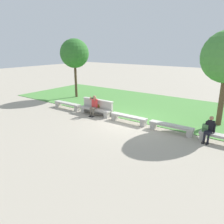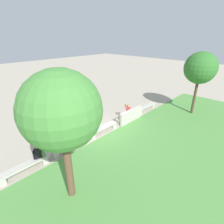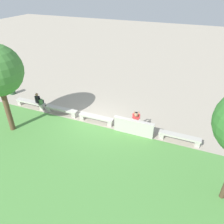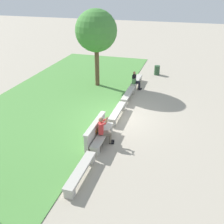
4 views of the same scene
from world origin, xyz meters
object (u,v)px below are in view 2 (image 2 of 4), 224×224
at_px(bench_near, 127,117).
at_px(bench_mid, 103,129).
at_px(bench_end, 24,167).
at_px(person_photographer, 127,111).
at_px(backpack, 42,153).
at_px(bench_main, 146,107).
at_px(person_distant, 37,154).
at_px(tree_behind_wall, 200,68).
at_px(bench_far, 70,145).
at_px(tree_left_background, 61,111).

xyz_separation_m(bench_near, bench_mid, (2.66, 0.00, 0.00)).
bearing_deg(bench_end, bench_mid, 180.00).
relative_size(bench_end, person_photographer, 1.80).
height_order(bench_mid, person_photographer, person_photographer).
bearing_deg(person_photographer, backpack, 0.69).
distance_m(bench_main, person_distant, 9.89).
relative_size(bench_main, backpack, 5.56).
bearing_deg(tree_behind_wall, bench_far, -17.26).
height_order(person_distant, tree_left_background, tree_left_background).
relative_size(bench_near, bench_far, 1.00).
relative_size(backpack, tree_behind_wall, 0.08).
bearing_deg(backpack, person_distant, -20.78).
xyz_separation_m(person_distant, backpack, (-0.20, 0.08, -0.05)).
relative_size(person_photographer, person_distant, 1.05).
height_order(bench_end, tree_behind_wall, tree_behind_wall).
bearing_deg(bench_main, backpack, 0.06).
bearing_deg(bench_mid, person_distant, -0.83).
height_order(bench_far, person_photographer, person_photographer).
relative_size(person_distant, tree_left_background, 0.24).
height_order(tree_behind_wall, tree_left_background, tree_left_background).
bearing_deg(bench_mid, bench_main, 180.00).
bearing_deg(tree_behind_wall, bench_main, -54.77).
distance_m(bench_main, bench_mid, 5.32).
bearing_deg(backpack, bench_main, -179.94).
height_order(bench_far, tree_behind_wall, tree_behind_wall).
xyz_separation_m(bench_main, bench_mid, (5.32, 0.00, 0.00)).
relative_size(bench_far, backpack, 5.56).
xyz_separation_m(person_photographer, tree_behind_wall, (-4.90, 3.25, 3.10)).
bearing_deg(tree_behind_wall, backpack, -14.86).
distance_m(bench_far, backpack, 1.74).
bearing_deg(bench_end, backpack, 179.40).
distance_m(bench_mid, bench_end, 5.32).
height_order(bench_main, tree_behind_wall, tree_behind_wall).
xyz_separation_m(bench_main, backpack, (9.69, 0.01, 0.31)).
distance_m(person_photographer, person_distant, 7.23).
xyz_separation_m(bench_far, bench_end, (2.66, 0.00, 0.00)).
bearing_deg(backpack, bench_end, -0.60).
height_order(bench_far, bench_end, same).
xyz_separation_m(bench_end, backpack, (-0.95, 0.01, 0.31)).
relative_size(bench_main, person_photographer, 1.80).
distance_m(bench_main, backpack, 9.69).
bearing_deg(bench_main, bench_far, 0.00).
distance_m(tree_behind_wall, tree_left_background, 12.04).
bearing_deg(bench_main, bench_mid, 0.00).
distance_m(person_distant, tree_behind_wall, 12.95).
xyz_separation_m(bench_near, person_distant, (7.23, -0.07, 0.36)).
xyz_separation_m(tree_behind_wall, tree_left_background, (12.03, -0.44, 0.02)).
height_order(bench_mid, bench_far, same).
height_order(bench_near, bench_end, same).
height_order(person_photographer, tree_behind_wall, tree_behind_wall).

